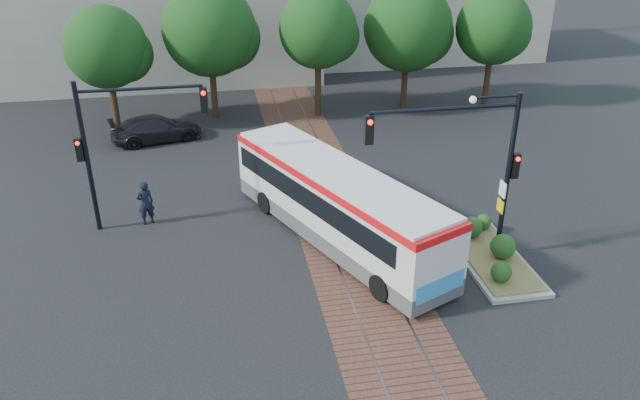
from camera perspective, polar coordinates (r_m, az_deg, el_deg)
The scene contains 10 objects.
ground at distance 22.92m, azimuth 3.29°, elevation -5.35°, with size 120.00×120.00×0.00m, color black.
trackbed at distance 26.30m, azimuth 1.27°, elevation -0.79°, with size 3.60×40.00×0.02m.
tree_row at distance 36.50m, azimuth -0.77°, elevation 15.17°, with size 26.40×5.60×7.67m.
warehouses at distance 48.49m, azimuth -5.46°, elevation 16.70°, with size 40.00×13.00×8.00m.
city_bus at distance 23.30m, azimuth 1.49°, elevation -0.08°, with size 6.68×11.05×2.97m.
traffic_island at distance 23.54m, azimuth 15.35°, elevation -4.50°, with size 2.20×5.20×1.13m.
signal_pole_main at distance 21.54m, azimuth 14.16°, elevation 4.08°, with size 5.49×0.46×6.00m.
signal_pole_left at distance 24.55m, azimuth -18.23°, elevation 5.61°, with size 4.99×0.34×6.00m.
officer at distance 25.72m, azimuth -15.67°, elevation -0.26°, with size 0.67×0.44×1.83m, color black.
parked_car at distance 34.40m, azimuth -14.75°, elevation 6.34°, with size 1.92×4.71×1.37m, color black.
Camera 1 is at (-4.80, -18.83, 12.15)m, focal length 35.00 mm.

